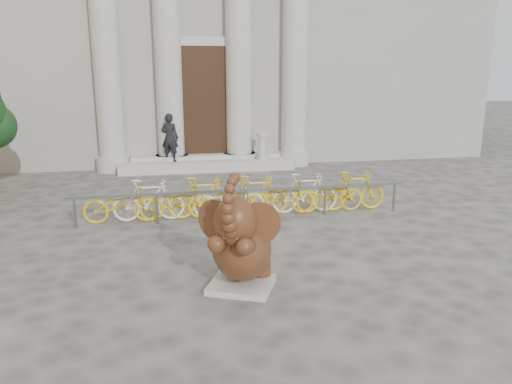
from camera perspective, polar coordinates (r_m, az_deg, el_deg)
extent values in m
plane|color=#474442|center=(8.65, -0.05, -9.82)|extent=(80.00, 80.00, 0.00)
cube|color=gray|center=(22.96, -7.27, 20.26)|extent=(22.00, 10.00, 12.00)
cube|color=black|center=(17.80, -5.91, 10.16)|extent=(2.40, 0.16, 4.00)
cylinder|color=#A8A59E|center=(17.67, -16.80, 15.15)|extent=(0.90, 0.90, 8.00)
cylinder|color=#A8A59E|center=(17.59, -10.07, 15.52)|extent=(0.90, 0.90, 8.00)
cylinder|color=#A8A59E|center=(17.78, -2.02, 15.71)|extent=(0.90, 0.90, 8.00)
cylinder|color=#A8A59E|center=(18.18, 4.47, 15.64)|extent=(0.90, 0.90, 8.00)
cube|color=#A8A59E|center=(17.56, -5.60, 3.13)|extent=(6.00, 1.20, 0.36)
cube|color=#A8A59E|center=(8.30, -1.67, -10.53)|extent=(1.27, 1.22, 0.10)
ellipsoid|color=black|center=(8.36, -1.31, -7.75)|extent=(1.08, 1.06, 0.64)
ellipsoid|color=black|center=(8.08, -1.67, -6.43)|extent=(1.35, 1.47, 1.03)
cylinder|color=black|center=(8.60, -2.84, -8.33)|extent=(0.39, 0.39, 0.26)
cylinder|color=black|center=(8.48, 0.69, -8.65)|extent=(0.39, 0.39, 0.26)
cylinder|color=black|center=(7.71, -4.00, -5.92)|extent=(0.45, 0.64, 0.40)
cylinder|color=black|center=(7.60, -0.82, -6.19)|extent=(0.45, 0.64, 0.40)
ellipsoid|color=black|center=(7.57, -2.37, -3.41)|extent=(0.87, 0.85, 0.80)
cylinder|color=black|center=(7.78, -4.55, -3.26)|extent=(0.54, 0.48, 0.68)
cylinder|color=black|center=(7.61, 0.33, -3.61)|extent=(0.68, 0.11, 0.68)
cone|color=beige|center=(7.47, -3.65, -4.96)|extent=(0.10, 0.24, 0.11)
cone|color=beige|center=(7.41, -1.87, -5.10)|extent=(0.20, 0.22, 0.11)
cube|color=slate|center=(11.67, -1.44, 0.19)|extent=(8.00, 0.06, 0.06)
cylinder|color=slate|center=(11.81, -19.98, -2.28)|extent=(0.06, 0.06, 0.70)
cylinder|color=slate|center=(11.63, -11.22, -1.92)|extent=(0.06, 0.06, 0.70)
cylinder|color=slate|center=(11.76, -1.43, -1.47)|extent=(0.06, 0.06, 0.70)
cylinder|color=slate|center=(12.22, 7.87, -0.99)|extent=(0.06, 0.06, 0.70)
cylinder|color=slate|center=(12.89, 15.49, -0.59)|extent=(0.06, 0.06, 0.70)
imported|color=gold|center=(11.88, -15.20, -1.06)|extent=(1.70, 0.50, 1.00)
imported|color=beige|center=(11.84, -12.18, -0.93)|extent=(1.66, 0.47, 1.00)
imported|color=gold|center=(11.83, -9.15, -0.80)|extent=(1.70, 0.50, 1.00)
imported|color=gold|center=(11.86, -6.12, -0.66)|extent=(1.66, 0.47, 1.00)
imported|color=beige|center=(11.92, -3.12, -0.52)|extent=(1.70, 0.50, 1.00)
imported|color=gold|center=(12.01, -0.15, -0.39)|extent=(1.66, 0.47, 1.00)
imported|color=gold|center=(12.14, 2.76, -0.25)|extent=(1.70, 0.50, 1.00)
imported|color=beige|center=(12.29, 5.61, -0.12)|extent=(1.66, 0.47, 1.00)
imported|color=gold|center=(12.47, 8.38, 0.01)|extent=(1.70, 0.50, 1.00)
imported|color=gold|center=(12.69, 11.06, 0.13)|extent=(1.66, 0.47, 1.00)
imported|color=black|center=(17.21, -9.83, 6.14)|extent=(0.70, 0.58, 1.64)
cylinder|color=#A8A59E|center=(17.48, 0.68, 3.94)|extent=(0.38, 0.38, 0.11)
cylinder|color=#A8A59E|center=(17.42, 0.68, 5.14)|extent=(0.27, 0.27, 0.86)
cylinder|color=#A8A59E|center=(17.35, 0.68, 6.63)|extent=(0.38, 0.38, 0.10)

